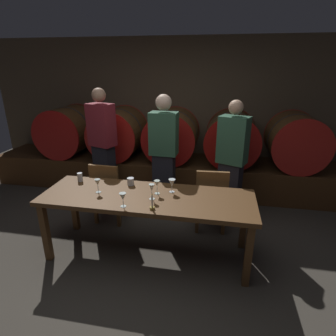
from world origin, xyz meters
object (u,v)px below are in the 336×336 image
(wine_barrel_right, at_px, (231,138))
(wine_glass_center, at_px, (152,188))
(guest_right, at_px, (231,161))
(wine_barrel_far_left, at_px, (68,131))
(candle_center, at_px, (152,205))
(wine_barrel_left, at_px, (119,133))
(wine_glass_far_right, at_px, (172,183))
(wine_barrel_far_right, at_px, (296,141))
(chair_left, at_px, (108,190))
(wine_glass_left, at_px, (123,197))
(guest_left, at_px, (103,147))
(wine_glass_right, at_px, (157,184))
(dining_table, at_px, (147,202))
(chair_right, at_px, (211,197))
(guest_center, at_px, (164,155))
(cup_left, at_px, (80,177))
(wine_glass_far_left, at_px, (98,183))
(wine_barrel_center, at_px, (172,136))
(cup_right, at_px, (131,181))

(wine_barrel_right, bearing_deg, wine_glass_center, -113.76)
(guest_right, xyz_separation_m, wine_glass_center, (-0.85, -1.10, 0.02))
(wine_barrel_far_left, distance_m, candle_center, 3.05)
(wine_barrel_left, xyz_separation_m, wine_barrel_right, (1.95, 0.00, 0.00))
(candle_center, relative_size, wine_glass_far_right, 1.16)
(wine_barrel_right, height_order, candle_center, wine_barrel_right)
(wine_barrel_far_right, xyz_separation_m, chair_left, (-2.64, -1.31, -0.47))
(guest_right, distance_m, wine_glass_left, 1.72)
(guest_left, height_order, wine_glass_right, guest_left)
(wine_barrel_right, height_order, wine_glass_left, wine_barrel_right)
(dining_table, relative_size, wine_glass_left, 15.66)
(guest_right, height_order, wine_glass_left, guest_right)
(chair_right, xyz_separation_m, wine_glass_far_right, (-0.44, -0.49, 0.37))
(wine_barrel_far_left, bearing_deg, wine_glass_right, -41.37)
(guest_right, bearing_deg, guest_center, 23.27)
(wine_barrel_far_right, xyz_separation_m, chair_right, (-1.25, -1.27, -0.47))
(wine_glass_far_right, relative_size, cup_left, 1.42)
(wine_barrel_left, distance_m, chair_left, 1.43)
(wine_glass_far_left, bearing_deg, candle_center, -21.22)
(guest_left, bearing_deg, wine_glass_far_right, 160.69)
(wine_barrel_center, height_order, wine_glass_far_left, wine_barrel_center)
(cup_left, relative_size, cup_right, 1.22)
(dining_table, distance_m, wine_glass_right, 0.23)
(wine_glass_far_left, relative_size, wine_glass_right, 1.00)
(wine_barrel_center, xyz_separation_m, guest_right, (0.98, -0.87, -0.10))
(guest_left, distance_m, wine_glass_left, 1.67)
(dining_table, xyz_separation_m, chair_right, (0.69, 0.64, -0.19))
(chair_left, bearing_deg, candle_center, 136.72)
(wine_barrel_center, distance_m, wine_glass_left, 2.19)
(wine_barrel_center, distance_m, guest_center, 0.89)
(candle_center, height_order, cup_left, candle_center)
(cup_left, bearing_deg, chair_right, 14.06)
(wine_barrel_far_right, relative_size, guest_center, 0.51)
(wine_barrel_right, distance_m, dining_table, 2.14)
(wine_barrel_right, bearing_deg, wine_glass_left, -116.97)
(guest_left, bearing_deg, wine_glass_left, 139.47)
(candle_center, bearing_deg, guest_center, 96.35)
(wine_barrel_left, relative_size, wine_glass_far_right, 5.74)
(chair_right, bearing_deg, guest_center, -32.38)
(wine_glass_left, xyz_separation_m, cup_right, (-0.09, 0.53, -0.06))
(wine_barrel_left, bearing_deg, wine_barrel_far_right, 0.00)
(wine_barrel_right, xyz_separation_m, guest_center, (-0.96, -0.88, -0.07))
(wine_barrel_center, distance_m, chair_right, 1.54)
(wine_barrel_right, bearing_deg, cup_right, -126.01)
(wine_glass_center, bearing_deg, wine_barrel_far_left, 136.18)
(wine_barrel_right, relative_size, wine_barrel_far_right, 1.00)
(wine_barrel_center, height_order, wine_glass_center, wine_barrel_center)
(guest_center, relative_size, cup_right, 19.58)
(wine_barrel_far_left, xyz_separation_m, wine_glass_center, (2.05, -1.97, -0.09))
(chair_left, xyz_separation_m, cup_left, (-0.20, -0.35, 0.31))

